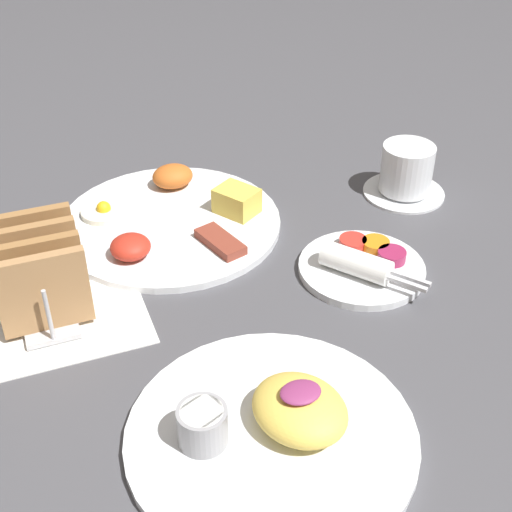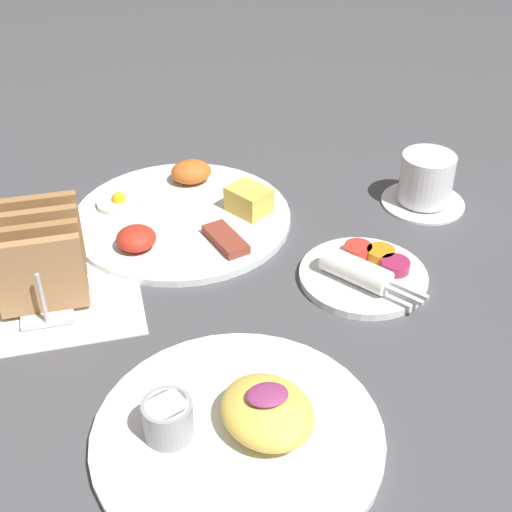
% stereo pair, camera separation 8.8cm
% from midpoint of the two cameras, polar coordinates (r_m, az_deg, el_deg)
% --- Properties ---
extents(ground_plane, '(3.00, 3.00, 0.00)m').
position_cam_midpoint_polar(ground_plane, '(0.84, 0.63, -4.66)').
color(ground_plane, '#47474C').
extents(napkin_flat, '(0.22, 0.22, 0.00)m').
position_cam_midpoint_polar(napkin_flat, '(0.90, -13.67, -2.74)').
color(napkin_flat, white).
rests_on(napkin_flat, ground_plane).
extents(plate_breakfast, '(0.30, 0.30, 0.05)m').
position_cam_midpoint_polar(plate_breakfast, '(1.00, -3.31, 3.31)').
color(plate_breakfast, white).
rests_on(plate_breakfast, ground_plane).
extents(plate_condiments, '(0.16, 0.17, 0.04)m').
position_cam_midpoint_polar(plate_condiments, '(0.90, 11.41, -1.40)').
color(plate_condiments, white).
rests_on(plate_condiments, ground_plane).
extents(plate_foreground, '(0.28, 0.28, 0.06)m').
position_cam_midpoint_polar(plate_foreground, '(0.70, 2.35, -13.71)').
color(plate_foreground, white).
rests_on(plate_foreground, ground_plane).
extents(toast_rack, '(0.10, 0.15, 0.10)m').
position_cam_midpoint_polar(toast_rack, '(0.87, -14.12, -0.13)').
color(toast_rack, '#B7B7BC').
rests_on(toast_rack, ground_plane).
extents(coffee_cup, '(0.12, 0.12, 0.08)m').
position_cam_midpoint_polar(coffee_cup, '(1.06, 15.78, 5.64)').
color(coffee_cup, white).
rests_on(coffee_cup, ground_plane).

